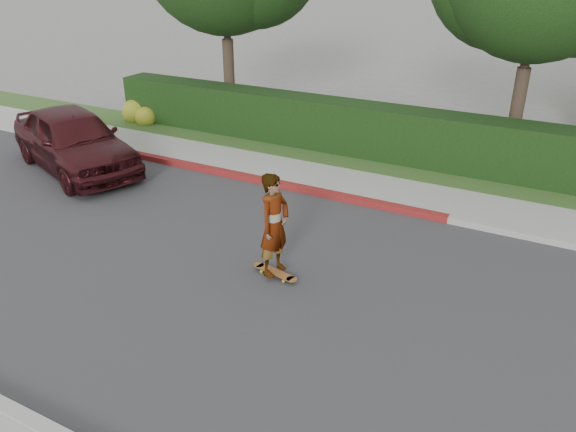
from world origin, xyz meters
The scene contains 11 objects.
ground centered at (0.00, 0.00, 0.00)m, with size 120.00×120.00×0.00m, color slate.
road centered at (0.00, 0.00, 0.01)m, with size 60.00×8.00×0.01m, color #2D2D30.
curb_far centered at (0.00, 4.10, 0.07)m, with size 60.00×0.20×0.15m, color #9E9E99.
curb_red_section centered at (-5.00, 4.10, 0.08)m, with size 12.00×0.21×0.15m, color maroon.
sidewalk_far centered at (0.00, 5.00, 0.06)m, with size 60.00×1.60×0.12m, color gray.
planting_strip centered at (0.00, 6.60, 0.05)m, with size 60.00×1.60×0.10m, color #2D4C1E.
hedge centered at (-3.00, 7.20, 0.75)m, with size 15.00×1.00×1.50m, color black.
flowering_shrub centered at (-10.01, 6.74, 0.33)m, with size 1.40×1.00×0.90m.
skateboard centered at (-1.23, 0.41, 0.08)m, with size 0.99×0.37×0.09m.
skateboarder centered at (-1.23, 0.41, 1.04)m, with size 0.69×0.45×1.89m, color white.
car_maroon centered at (-8.52, 2.65, 0.82)m, with size 1.94×4.82×1.64m, color #3D1316.
Camera 1 is at (3.07, -7.13, 5.39)m, focal length 35.00 mm.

